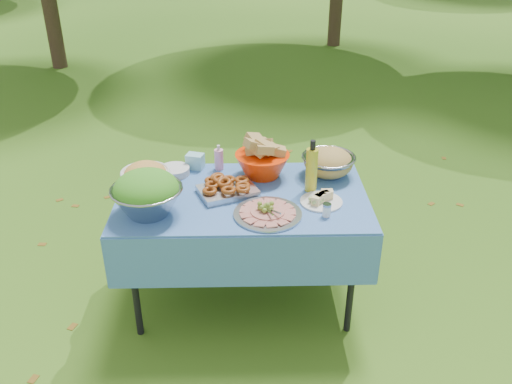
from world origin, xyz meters
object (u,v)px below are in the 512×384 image
at_px(salad_bowl, 147,193).
at_px(bread_bowl, 262,159).
at_px(pasta_bowl_steel, 328,162).
at_px(oil_bottle, 312,166).
at_px(picnic_table, 243,249).
at_px(plate_stack, 175,171).
at_px(charcuterie_platter, 268,208).

distance_m(salad_bowl, bread_bowl, 0.78).
distance_m(pasta_bowl_steel, oil_bottle, 0.25).
bearing_deg(bread_bowl, salad_bowl, -144.88).
height_order(bread_bowl, oil_bottle, oil_bottle).
bearing_deg(picnic_table, bread_bowl, 63.63).
height_order(salad_bowl, pasta_bowl_steel, salad_bowl).
bearing_deg(pasta_bowl_steel, oil_bottle, -123.05).
bearing_deg(oil_bottle, salad_bowl, -164.63).
bearing_deg(plate_stack, salad_bowl, -100.56).
bearing_deg(charcuterie_platter, salad_bowl, 177.40).
relative_size(pasta_bowl_steel, charcuterie_platter, 0.87).
xyz_separation_m(picnic_table, pasta_bowl_steel, (0.54, 0.25, 0.47)).
xyz_separation_m(salad_bowl, plate_stack, (0.09, 0.48, -0.10)).
distance_m(salad_bowl, pasta_bowl_steel, 1.15).
bearing_deg(bread_bowl, pasta_bowl_steel, 0.46).
relative_size(picnic_table, pasta_bowl_steel, 4.40).
distance_m(picnic_table, salad_bowl, 0.75).
xyz_separation_m(salad_bowl, charcuterie_platter, (0.66, -0.03, -0.08)).
bearing_deg(salad_bowl, bread_bowl, 35.12).
height_order(plate_stack, oil_bottle, oil_bottle).
xyz_separation_m(salad_bowl, bread_bowl, (0.64, 0.45, -0.02)).
height_order(salad_bowl, charcuterie_platter, salad_bowl).
xyz_separation_m(plate_stack, charcuterie_platter, (0.57, -0.51, 0.02)).
xyz_separation_m(picnic_table, bread_bowl, (0.12, 0.25, 0.49)).
relative_size(charcuterie_platter, oil_bottle, 1.19).
bearing_deg(oil_bottle, charcuterie_platter, -133.36).
height_order(picnic_table, pasta_bowl_steel, pasta_bowl_steel).
bearing_deg(salad_bowl, charcuterie_platter, -2.60).
height_order(bread_bowl, charcuterie_platter, bread_bowl).
distance_m(charcuterie_platter, oil_bottle, 0.41).
distance_m(plate_stack, oil_bottle, 0.87).
xyz_separation_m(picnic_table, plate_stack, (-0.43, 0.28, 0.40)).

